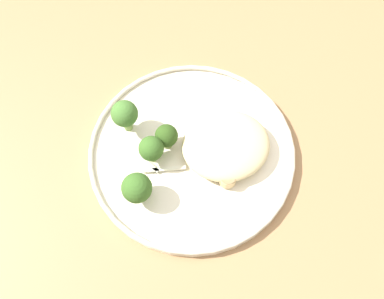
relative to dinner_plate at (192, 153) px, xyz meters
The scene contains 16 objects.
ground 0.75m from the dinner_plate, ahead, with size 6.00×6.00×0.00m, color #47423D.
wooden_dining_table 0.10m from the dinner_plate, ahead, with size 1.40×1.00×0.74m.
dinner_plate is the anchor object (origin of this frame).
noodle_bed 0.05m from the dinner_plate, behind, with size 0.12×0.11×0.03m.
seared_scallop_front_small 0.03m from the dinner_plate, 162.22° to the left, with size 0.03×0.03×0.01m.
seared_scallop_on_noodles 0.06m from the dinner_plate, behind, with size 0.02×0.02×0.01m.
seared_scallop_left_edge 0.09m from the dinner_plate, 161.73° to the left, with size 0.03×0.03×0.02m.
seared_scallop_right_edge 0.03m from the dinner_plate, 118.01° to the left, with size 0.03×0.03×0.01m.
seared_scallop_large_seared 0.07m from the dinner_plate, 125.69° to the left, with size 0.02×0.02×0.02m.
seared_scallop_half_hidden 0.04m from the dinner_plate, 158.45° to the right, with size 0.03×0.03×0.02m.
broccoli_floret_center_pile 0.10m from the dinner_plate, 30.93° to the left, with size 0.04×0.04×0.05m.
broccoli_floret_left_leaning 0.05m from the dinner_plate, 31.58° to the right, with size 0.03×0.03×0.04m.
broccoli_floret_small_sprig 0.11m from the dinner_plate, 34.89° to the right, with size 0.04×0.04×0.06m.
broccoli_floret_right_tilted 0.06m from the dinner_plate, ahead, with size 0.03×0.03×0.05m.
onion_sliver_short_strip 0.05m from the dinner_plate, 23.78° to the left, with size 0.06×0.01×0.00m, color silver.
onion_sliver_curled_piece 0.06m from the dinner_plate, ahead, with size 0.04×0.01×0.00m, color silver.
Camera 1 is at (-0.01, 0.23, 1.26)m, focal length 37.54 mm.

